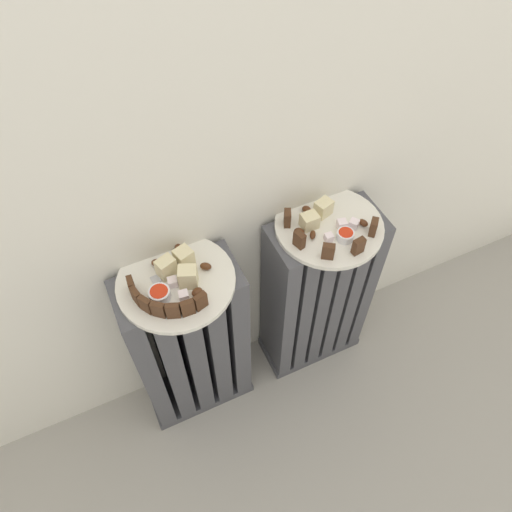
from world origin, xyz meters
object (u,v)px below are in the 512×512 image
object	(u,v)px
jam_bowl_left	(160,294)
radiator_right	(316,296)
jam_bowl_right	(345,235)
radiator_left	(191,346)
fork	(160,289)
plate_right	(329,226)
plate_left	(176,281)

from	to	relation	value
jam_bowl_left	radiator_right	bearing A→B (deg)	3.96
jam_bowl_left	jam_bowl_right	size ratio (longest dim) A/B	1.14
radiator_left	fork	size ratio (longest dim) A/B	6.29
plate_right	plate_left	bearing A→B (deg)	180.00
radiator_left	jam_bowl_left	bearing A→B (deg)	-145.94
plate_right	jam_bowl_right	world-z (taller)	jam_bowl_right
radiator_right	radiator_left	bearing A→B (deg)	180.00
radiator_left	jam_bowl_left	world-z (taller)	jam_bowl_left
plate_right	jam_bowl_right	bearing A→B (deg)	-80.01
jam_bowl_left	plate_left	bearing A→B (deg)	34.06
radiator_right	plate_left	xyz separation A→B (m)	(-0.40, 0.00, 0.31)
jam_bowl_right	jam_bowl_left	bearing A→B (deg)	176.86
fork	plate_left	bearing A→B (deg)	13.50
radiator_right	plate_left	size ratio (longest dim) A/B	2.23
radiator_left	fork	world-z (taller)	fork
radiator_right	jam_bowl_right	distance (m)	0.33
plate_left	jam_bowl_left	xyz separation A→B (m)	(-0.05, -0.03, 0.02)
radiator_right	jam_bowl_left	world-z (taller)	jam_bowl_left
plate_right	jam_bowl_left	world-z (taller)	jam_bowl_left
fork	jam_bowl_left	bearing A→B (deg)	-106.60
radiator_right	fork	world-z (taller)	fork
radiator_left	jam_bowl_right	bearing A→B (deg)	-7.76
radiator_left	radiator_right	bearing A→B (deg)	0.00
plate_left	fork	world-z (taller)	fork
radiator_right	jam_bowl_right	size ratio (longest dim) A/B	14.42
radiator_right	plate_right	bearing A→B (deg)	180.00
radiator_left	radiator_right	distance (m)	0.40
jam_bowl_right	plate_right	bearing A→B (deg)	99.99
radiator_right	jam_bowl_left	size ratio (longest dim) A/B	12.68
fork	radiator_right	bearing A→B (deg)	1.23
radiator_left	radiator_right	world-z (taller)	same
jam_bowl_right	fork	xyz separation A→B (m)	(-0.44, 0.05, -0.01)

